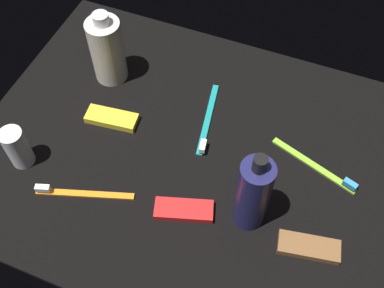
{
  "coord_description": "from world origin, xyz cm",
  "views": [
    {
      "loc": [
        -18.01,
        45.18,
        75.17
      ],
      "look_at": [
        0.0,
        0.0,
        3.0
      ],
      "focal_mm": 43.32,
      "sensor_mm": 36.0,
      "label": 1
    }
  ],
  "objects_px": {
    "toothbrush_teal": "(209,123)",
    "snack_bar_yellow": "(112,118)",
    "snack_bar_brown": "(309,247)",
    "toothbrush_orange": "(79,193)",
    "snack_bar_red": "(184,210)",
    "lotion_bottle": "(253,194)",
    "deodorant_stick": "(17,147)",
    "toothbrush_lime": "(319,167)",
    "bodywash_bottle": "(107,50)"
  },
  "relations": [
    {
      "from": "toothbrush_orange",
      "to": "snack_bar_yellow",
      "type": "height_order",
      "value": "toothbrush_orange"
    },
    {
      "from": "lotion_bottle",
      "to": "toothbrush_orange",
      "type": "distance_m",
      "value": 0.32
    },
    {
      "from": "toothbrush_orange",
      "to": "snack_bar_brown",
      "type": "xyz_separation_m",
      "value": [
        -0.41,
        -0.05,
        0.0
      ]
    },
    {
      "from": "lotion_bottle",
      "to": "snack_bar_brown",
      "type": "xyz_separation_m",
      "value": [
        -0.11,
        0.02,
        -0.08
      ]
    },
    {
      "from": "lotion_bottle",
      "to": "snack_bar_red",
      "type": "bearing_deg",
      "value": 17.34
    },
    {
      "from": "bodywash_bottle",
      "to": "snack_bar_red",
      "type": "xyz_separation_m",
      "value": [
        -0.27,
        0.25,
        -0.07
      ]
    },
    {
      "from": "deodorant_stick",
      "to": "toothbrush_lime",
      "type": "distance_m",
      "value": 0.56
    },
    {
      "from": "toothbrush_teal",
      "to": "deodorant_stick",
      "type": "bearing_deg",
      "value": 35.17
    },
    {
      "from": "toothbrush_lime",
      "to": "lotion_bottle",
      "type": "bearing_deg",
      "value": 56.76
    },
    {
      "from": "bodywash_bottle",
      "to": "toothbrush_lime",
      "type": "xyz_separation_m",
      "value": [
        -0.47,
        0.07,
        -0.07
      ]
    },
    {
      "from": "toothbrush_teal",
      "to": "snack_bar_brown",
      "type": "xyz_separation_m",
      "value": [
        -0.25,
        0.18,
        0.0
      ]
    },
    {
      "from": "lotion_bottle",
      "to": "toothbrush_lime",
      "type": "height_order",
      "value": "lotion_bottle"
    },
    {
      "from": "snack_bar_brown",
      "to": "snack_bar_yellow",
      "type": "bearing_deg",
      "value": -25.89
    },
    {
      "from": "lotion_bottle",
      "to": "snack_bar_red",
      "type": "distance_m",
      "value": 0.14
    },
    {
      "from": "bodywash_bottle",
      "to": "snack_bar_red",
      "type": "bearing_deg",
      "value": 137.63
    },
    {
      "from": "toothbrush_teal",
      "to": "toothbrush_lime",
      "type": "relative_size",
      "value": 1.03
    },
    {
      "from": "toothbrush_teal",
      "to": "snack_bar_red",
      "type": "relative_size",
      "value": 1.73
    },
    {
      "from": "deodorant_stick",
      "to": "bodywash_bottle",
      "type": "bearing_deg",
      "value": -102.15
    },
    {
      "from": "toothbrush_lime",
      "to": "deodorant_stick",
      "type": "bearing_deg",
      "value": 19.71
    },
    {
      "from": "toothbrush_orange",
      "to": "snack_bar_red",
      "type": "relative_size",
      "value": 1.68
    },
    {
      "from": "deodorant_stick",
      "to": "toothbrush_lime",
      "type": "relative_size",
      "value": 0.5
    },
    {
      "from": "deodorant_stick",
      "to": "toothbrush_lime",
      "type": "xyz_separation_m",
      "value": [
        -0.53,
        -0.19,
        -0.04
      ]
    },
    {
      "from": "lotion_bottle",
      "to": "toothbrush_lime",
      "type": "xyz_separation_m",
      "value": [
        -0.09,
        -0.14,
        -0.08
      ]
    },
    {
      "from": "snack_bar_red",
      "to": "snack_bar_brown",
      "type": "bearing_deg",
      "value": 166.13
    },
    {
      "from": "lotion_bottle",
      "to": "toothbrush_lime",
      "type": "distance_m",
      "value": 0.19
    },
    {
      "from": "bodywash_bottle",
      "to": "snack_bar_red",
      "type": "height_order",
      "value": "bodywash_bottle"
    },
    {
      "from": "bodywash_bottle",
      "to": "deodorant_stick",
      "type": "bearing_deg",
      "value": 77.85
    },
    {
      "from": "toothbrush_orange",
      "to": "snack_bar_brown",
      "type": "relative_size",
      "value": 1.68
    },
    {
      "from": "toothbrush_lime",
      "to": "bodywash_bottle",
      "type": "bearing_deg",
      "value": -8.39
    },
    {
      "from": "toothbrush_teal",
      "to": "toothbrush_lime",
      "type": "height_order",
      "value": "same"
    },
    {
      "from": "snack_bar_brown",
      "to": "toothbrush_lime",
      "type": "bearing_deg",
      "value": -93.41
    },
    {
      "from": "bodywash_bottle",
      "to": "toothbrush_teal",
      "type": "distance_m",
      "value": 0.26
    },
    {
      "from": "toothbrush_teal",
      "to": "snack_bar_yellow",
      "type": "bearing_deg",
      "value": 18.9
    },
    {
      "from": "toothbrush_lime",
      "to": "snack_bar_brown",
      "type": "relative_size",
      "value": 1.68
    },
    {
      "from": "lotion_bottle",
      "to": "snack_bar_brown",
      "type": "relative_size",
      "value": 1.84
    },
    {
      "from": "toothbrush_teal",
      "to": "toothbrush_orange",
      "type": "xyz_separation_m",
      "value": [
        0.16,
        0.24,
        0.0
      ]
    },
    {
      "from": "lotion_bottle",
      "to": "snack_bar_red",
      "type": "height_order",
      "value": "lotion_bottle"
    },
    {
      "from": "snack_bar_yellow",
      "to": "snack_bar_red",
      "type": "bearing_deg",
      "value": 140.75
    },
    {
      "from": "snack_bar_brown",
      "to": "deodorant_stick",
      "type": "bearing_deg",
      "value": -7.61
    },
    {
      "from": "toothbrush_lime",
      "to": "snack_bar_red",
      "type": "height_order",
      "value": "toothbrush_lime"
    },
    {
      "from": "snack_bar_brown",
      "to": "snack_bar_yellow",
      "type": "distance_m",
      "value": 0.45
    },
    {
      "from": "lotion_bottle",
      "to": "toothbrush_teal",
      "type": "distance_m",
      "value": 0.23
    },
    {
      "from": "toothbrush_teal",
      "to": "toothbrush_orange",
      "type": "relative_size",
      "value": 1.03
    },
    {
      "from": "lotion_bottle",
      "to": "bodywash_bottle",
      "type": "height_order",
      "value": "lotion_bottle"
    },
    {
      "from": "toothbrush_teal",
      "to": "snack_bar_brown",
      "type": "height_order",
      "value": "toothbrush_teal"
    },
    {
      "from": "lotion_bottle",
      "to": "snack_bar_yellow",
      "type": "height_order",
      "value": "lotion_bottle"
    },
    {
      "from": "toothbrush_orange",
      "to": "snack_bar_brown",
      "type": "height_order",
      "value": "toothbrush_orange"
    },
    {
      "from": "snack_bar_yellow",
      "to": "snack_bar_red",
      "type": "xyz_separation_m",
      "value": [
        -0.21,
        0.13,
        0.0
      ]
    },
    {
      "from": "snack_bar_yellow",
      "to": "snack_bar_red",
      "type": "relative_size",
      "value": 1.0
    },
    {
      "from": "lotion_bottle",
      "to": "deodorant_stick",
      "type": "bearing_deg",
      "value": 6.09
    }
  ]
}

